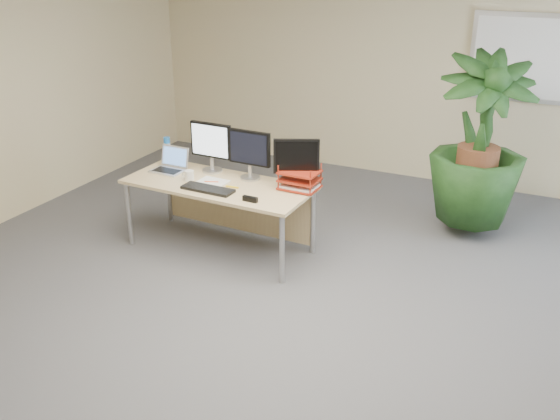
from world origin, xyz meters
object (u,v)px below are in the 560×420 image
at_px(monitor_left, 211,144).
at_px(desk, 224,194).
at_px(laptop, 171,165).
at_px(monitor_right, 250,152).
at_px(floor_plant, 477,162).

bearing_deg(monitor_left, desk, -35.79).
xyz_separation_m(desk, laptop, (-0.60, 0.01, 0.20)).
xyz_separation_m(desk, monitor_left, (-0.22, 0.16, 0.41)).
height_order(desk, laptop, laptop).
bearing_deg(monitor_right, desk, -147.52).
relative_size(floor_plant, laptop, 4.78).
relative_size(floor_plant, monitor_right, 3.24).
height_order(monitor_left, monitor_right, monitor_left).
bearing_deg(floor_plant, monitor_left, -153.62).
xyz_separation_m(monitor_right, laptop, (-0.81, -0.12, -0.21)).
xyz_separation_m(floor_plant, laptop, (-2.67, -1.28, -0.02)).
xyz_separation_m(desk, floor_plant, (2.07, 1.29, 0.22)).
height_order(monitor_right, laptop, monitor_right).
bearing_deg(floor_plant, laptop, -154.39).
relative_size(desk, laptop, 5.61).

